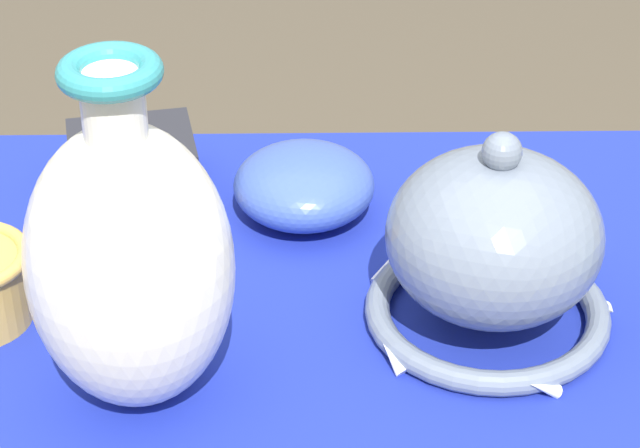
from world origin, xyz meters
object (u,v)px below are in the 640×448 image
vase_tall_bulbous (130,263)px  mosaic_tile_box (133,165)px  vase_dome_bell (493,249)px  bowl_shallow_cobalt (304,185)px

vase_tall_bulbous → mosaic_tile_box: bearing=97.3°
vase_dome_bell → vase_tall_bulbous: bearing=-163.7°
mosaic_tile_box → bowl_shallow_cobalt: 0.18m
vase_tall_bulbous → bowl_shallow_cobalt: vase_tall_bulbous is taller
vase_dome_bell → bowl_shallow_cobalt: 0.24m
vase_dome_bell → bowl_shallow_cobalt: size_ratio=1.63×
mosaic_tile_box → bowl_shallow_cobalt: size_ratio=1.02×
vase_tall_bulbous → bowl_shallow_cobalt: 0.31m
mosaic_tile_box → bowl_shallow_cobalt: bowl_shallow_cobalt is taller
bowl_shallow_cobalt → vase_dome_bell: bearing=-47.3°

